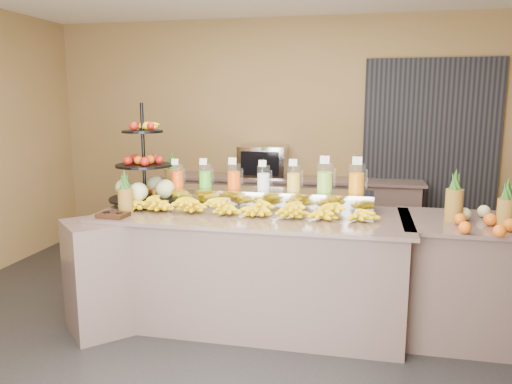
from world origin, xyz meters
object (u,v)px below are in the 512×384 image
(banana_heap, at_px, (242,204))
(condiment_caddy, at_px, (113,215))
(fruit_stand, at_px, (149,179))
(oven_warmer, at_px, (263,161))
(pitcher_tray, at_px, (263,198))
(right_fruit_pile, at_px, (479,217))

(banana_heap, height_order, condiment_caddy, banana_heap)
(fruit_stand, xyz_separation_m, oven_warmer, (0.66, 1.77, -0.04))
(pitcher_tray, bearing_deg, fruit_stand, -174.07)
(banana_heap, relative_size, fruit_stand, 2.38)
(condiment_caddy, xyz_separation_m, oven_warmer, (0.74, 2.31, 0.17))
(banana_heap, distance_m, fruit_stand, 0.93)
(condiment_caddy, bearing_deg, right_fruit_pile, 5.70)
(banana_heap, relative_size, right_fruit_pile, 4.52)
(banana_heap, xyz_separation_m, oven_warmer, (-0.23, 1.97, 0.11))
(condiment_caddy, height_order, right_fruit_pile, right_fruit_pile)
(right_fruit_pile, relative_size, oven_warmer, 0.84)
(pitcher_tray, bearing_deg, right_fruit_pile, -12.37)
(right_fruit_pile, bearing_deg, banana_heap, 178.10)
(condiment_caddy, distance_m, oven_warmer, 2.43)
(fruit_stand, bearing_deg, pitcher_tray, 10.62)
(banana_heap, relative_size, oven_warmer, 3.79)
(right_fruit_pile, bearing_deg, fruit_stand, 174.44)
(condiment_caddy, bearing_deg, fruit_stand, 82.35)
(oven_warmer, bearing_deg, fruit_stand, -111.25)
(banana_heap, height_order, oven_warmer, oven_warmer)
(right_fruit_pile, xyz_separation_m, oven_warmer, (-2.00, 2.03, 0.11))
(oven_warmer, bearing_deg, banana_heap, -84.13)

